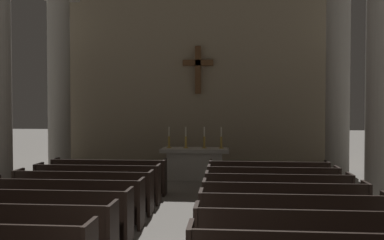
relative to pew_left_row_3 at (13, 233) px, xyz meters
The scene contains 21 objects.
pew_left_row_3 is the anchor object (origin of this frame).
pew_left_row_4 1.00m from the pew_left_row_3, 90.00° to the left, with size 3.05×0.50×0.95m.
pew_left_row_5 2.00m from the pew_left_row_3, 90.00° to the left, with size 3.05×0.50×0.95m.
pew_left_row_6 3.01m from the pew_left_row_3, 90.00° to the left, with size 3.05×0.50×0.95m.
pew_left_row_7 4.01m from the pew_left_row_3, 90.00° to the left, with size 3.05×0.50×0.95m.
pew_left_row_8 5.01m from the pew_left_row_3, 90.00° to the left, with size 3.05×0.50×0.95m.
pew_right_row_3 4.20m from the pew_left_row_3, ahead, with size 3.05×0.50×0.95m.
pew_right_row_4 4.32m from the pew_left_row_3, 13.41° to the left, with size 3.05×0.50×0.95m.
pew_right_row_5 4.66m from the pew_left_row_3, 25.49° to the left, with size 3.05×0.50×0.95m.
pew_right_row_6 5.17m from the pew_left_row_3, 35.57° to the left, with size 3.05×0.50×0.95m.
pew_right_row_7 5.81m from the pew_left_row_3, 43.63° to the left, with size 3.05×0.50×0.95m.
pew_right_row_8 6.54m from the pew_left_row_3, 50.00° to the left, with size 3.05×0.50×0.95m.
column_right_second 7.88m from the pew_left_row_3, 29.03° to the left, with size 1.07×1.07×6.03m.
column_left_third 8.11m from the pew_left_row_3, 107.64° to the left, with size 1.07×1.07×6.03m.
column_right_third 10.15m from the pew_left_row_3, 48.37° to the left, with size 1.07×1.07×6.03m.
altar 7.87m from the pew_left_row_3, 74.51° to the left, with size 2.20×0.90×1.01m.
candlestick_outer_left 7.72m from the pew_left_row_3, 80.63° to the left, with size 0.16×0.16×0.69m.
candlestick_inner_left 7.83m from the pew_left_row_3, 76.64° to the left, with size 0.16×0.16×0.69m.
candlestick_inner_right 7.99m from the pew_left_row_3, 72.43° to the left, with size 0.16×0.16×0.69m.
candlestick_outer_right 8.17m from the pew_left_row_3, 68.73° to the left, with size 0.16×0.16×0.69m.
apse_with_cross 9.88m from the pew_left_row_3, 77.17° to the left, with size 10.03×0.45×6.66m.
Camera 1 is at (1.04, -3.85, 2.32)m, focal length 38.90 mm.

